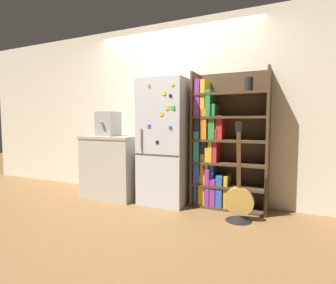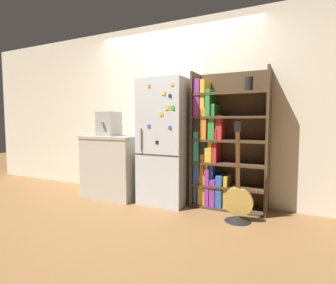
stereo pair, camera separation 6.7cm
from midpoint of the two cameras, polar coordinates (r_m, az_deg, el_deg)
ground_plane at (r=3.69m, az=-2.13°, el=-13.56°), size 16.00×16.00×0.00m
wall_back at (r=3.94m, az=0.93°, el=6.76°), size 8.00×0.05×2.60m
refrigerator at (r=3.67m, az=-1.03°, el=0.03°), size 0.65×0.60×1.72m
bookshelf at (r=3.55m, az=10.52°, el=-0.99°), size 0.97×0.37×1.79m
kitchen_counter at (r=4.12m, az=-11.99°, el=-5.10°), size 0.86×0.67×0.93m
espresso_machine at (r=4.07m, az=-13.32°, el=3.87°), size 0.29×0.35×0.36m
guitar at (r=3.19m, az=14.54°, el=-13.47°), size 0.33×0.30×1.14m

